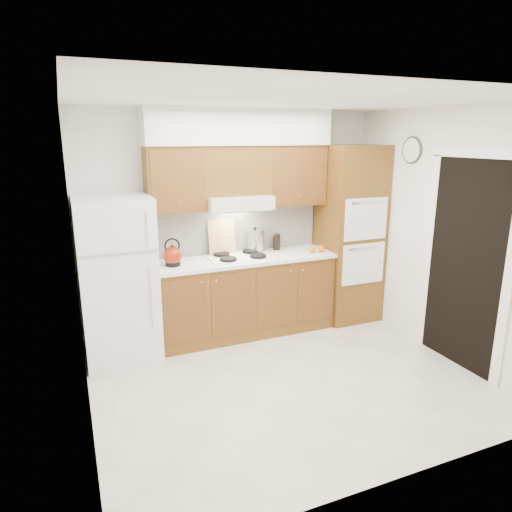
{
  "coord_description": "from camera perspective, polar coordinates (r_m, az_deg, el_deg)",
  "views": [
    {
      "loc": [
        -1.82,
        -3.58,
        2.29
      ],
      "look_at": [
        -0.14,
        0.45,
        1.15
      ],
      "focal_mm": 32.0,
      "sensor_mm": 36.0,
      "label": 1
    }
  ],
  "objects": [
    {
      "name": "upper_cab_right",
      "position": [
        5.55,
        4.67,
        10.05
      ],
      "size": [
        0.73,
        0.33,
        0.7
      ],
      "primitive_type": "cube",
      "color": "brown",
      "rests_on": "wall_back"
    },
    {
      "name": "kettle",
      "position": [
        4.99,
        -10.38,
        0.02
      ],
      "size": [
        0.26,
        0.26,
        0.2
      ],
      "primitive_type": "sphere",
      "rotation": [
        0.0,
        0.0,
        0.33
      ],
      "color": "maroon",
      "rests_on": "countertop"
    },
    {
      "name": "orange_far",
      "position": [
        5.52,
        6.98,
        0.8
      ],
      "size": [
        0.08,
        0.08,
        0.08
      ],
      "primitive_type": "sphere",
      "rotation": [
        0.0,
        0.0,
        0.11
      ],
      "color": "orange",
      "rests_on": "countertop"
    },
    {
      "name": "ceiling",
      "position": [
        4.02,
        4.52,
        19.01
      ],
      "size": [
        3.6,
        3.6,
        0.0
      ],
      "primitive_type": "plane",
      "color": "white",
      "rests_on": "wall_back"
    },
    {
      "name": "oven_cabinet",
      "position": [
        5.88,
        11.54,
        2.68
      ],
      "size": [
        0.7,
        0.65,
        2.2
      ],
      "primitive_type": "cube",
      "color": "brown",
      "rests_on": "floor"
    },
    {
      "name": "base_cabinets",
      "position": [
        5.44,
        -1.48,
        -5.12
      ],
      "size": [
        2.11,
        0.6,
        0.9
      ],
      "primitive_type": "cube",
      "color": "brown",
      "rests_on": "floor"
    },
    {
      "name": "wall_right",
      "position": [
        5.19,
        22.24,
        2.53
      ],
      "size": [
        0.02,
        3.0,
        2.6
      ],
      "primitive_type": "cube",
      "color": "white",
      "rests_on": "floor"
    },
    {
      "name": "orange_near",
      "position": [
        5.58,
        8.14,
        0.95
      ],
      "size": [
        0.1,
        0.1,
        0.08
      ],
      "primitive_type": "sphere",
      "rotation": [
        0.0,
        0.0,
        -0.23
      ],
      "color": "#D8520B",
      "rests_on": "countertop"
    },
    {
      "name": "wall_left",
      "position": [
        3.71,
        -21.52,
        -1.89
      ],
      "size": [
        0.02,
        3.0,
        2.6
      ],
      "primitive_type": "cube",
      "color": "white",
      "rests_on": "floor"
    },
    {
      "name": "condiment_b",
      "position": [
        5.62,
        2.69,
        1.78
      ],
      "size": [
        0.07,
        0.07,
        0.2
      ],
      "primitive_type": "cylinder",
      "rotation": [
        0.0,
        0.0,
        -0.11
      ],
      "color": "black",
      "rests_on": "countertop"
    },
    {
      "name": "cutting_board",
      "position": [
        5.4,
        -4.32,
        2.3
      ],
      "size": [
        0.32,
        0.11,
        0.42
      ],
      "primitive_type": "cube",
      "rotation": [
        -0.21,
        0.0,
        0.01
      ],
      "color": "tan",
      "rests_on": "countertop"
    },
    {
      "name": "countertop",
      "position": [
        5.29,
        -1.47,
        -0.36
      ],
      "size": [
        2.13,
        0.62,
        0.04
      ],
      "primitive_type": "cube",
      "color": "white",
      "rests_on": "base_cabinets"
    },
    {
      "name": "fridge",
      "position": [
        4.95,
        -16.89,
        -2.82
      ],
      "size": [
        0.75,
        0.72,
        1.72
      ],
      "primitive_type": "cube",
      "color": "white",
      "rests_on": "floor"
    },
    {
      "name": "wall_clock",
      "position": [
        5.48,
        18.91,
        12.42
      ],
      "size": [
        0.02,
        0.3,
        0.3
      ],
      "primitive_type": "cylinder",
      "rotation": [
        0.0,
        1.57,
        0.0
      ],
      "color": "#3F3833",
      "rests_on": "wall_right"
    },
    {
      "name": "wall_back",
      "position": [
        5.48,
        -2.92,
        4.23
      ],
      "size": [
        3.6,
        0.02,
        2.6
      ],
      "primitive_type": "cube",
      "color": "white",
      "rests_on": "floor"
    },
    {
      "name": "backsplash",
      "position": [
        5.49,
        -2.61,
        3.4
      ],
      "size": [
        2.11,
        0.03,
        0.56
      ],
      "primitive_type": "cube",
      "color": "white",
      "rests_on": "countertop"
    },
    {
      "name": "floor",
      "position": [
        4.62,
        3.86,
        -15.1
      ],
      "size": [
        3.6,
        3.6,
        0.0
      ],
      "primitive_type": "plane",
      "color": "beige",
      "rests_on": "ground"
    },
    {
      "name": "upper_cab_over_hood",
      "position": [
        5.24,
        -2.65,
        10.64
      ],
      "size": [
        0.75,
        0.33,
        0.55
      ],
      "primitive_type": "cube",
      "color": "brown",
      "rests_on": "range_hood"
    },
    {
      "name": "upper_cab_left",
      "position": [
        5.05,
        -10.1,
        9.43
      ],
      "size": [
        0.63,
        0.33,
        0.7
      ],
      "primitive_type": "cube",
      "color": "brown",
      "rests_on": "wall_back"
    },
    {
      "name": "range_hood",
      "position": [
        5.22,
        -2.37,
        6.76
      ],
      "size": [
        0.75,
        0.45,
        0.15
      ],
      "primitive_type": "cube",
      "color": "silver",
      "rests_on": "wall_back"
    },
    {
      "name": "stock_pot",
      "position": [
        5.5,
        -0.15,
        2.04
      ],
      "size": [
        0.24,
        0.24,
        0.24
      ],
      "primitive_type": "cylinder",
      "rotation": [
        0.0,
        0.0,
        -0.04
      ],
      "color": "silver",
      "rests_on": "cooktop"
    },
    {
      "name": "soffit",
      "position": [
        5.23,
        -2.12,
        15.84
      ],
      "size": [
        2.13,
        0.36,
        0.4
      ],
      "primitive_type": "cube",
      "color": "silver",
      "rests_on": "wall_back"
    },
    {
      "name": "condiment_c",
      "position": [
        5.71,
        2.73,
        1.88
      ],
      "size": [
        0.08,
        0.08,
        0.18
      ],
      "primitive_type": "cylinder",
      "rotation": [
        0.0,
        0.0,
        -0.35
      ],
      "color": "black",
      "rests_on": "countertop"
    },
    {
      "name": "doorway",
      "position": [
        5.0,
        24.66,
        -1.1
      ],
      "size": [
        0.02,
        0.9,
        2.1
      ],
      "primitive_type": "cube",
      "color": "black",
      "rests_on": "floor"
    },
    {
      "name": "cooktop",
      "position": [
        5.29,
        -2.06,
        -0.09
      ],
      "size": [
        0.74,
        0.5,
        0.01
      ],
      "primitive_type": "cube",
      "color": "white",
      "rests_on": "countertop"
    },
    {
      "name": "condiment_a",
      "position": [
        5.61,
        2.42,
        1.67
      ],
      "size": [
        0.07,
        0.07,
        0.18
      ],
      "primitive_type": "cylinder",
      "rotation": [
        0.0,
        0.0,
        0.42
      ],
      "color": "black",
      "rests_on": "countertop"
    }
  ]
}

